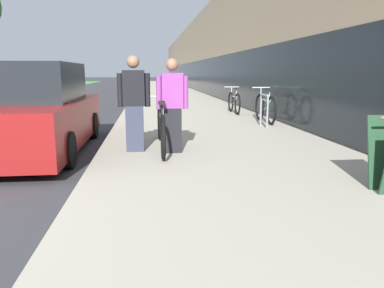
{
  "coord_description": "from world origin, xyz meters",
  "views": [
    {
      "loc": [
        3.99,
        -3.88,
        1.53
      ],
      "look_at": [
        6.07,
        13.99,
        -1.94
      ],
      "focal_mm": 35.0,
      "sensor_mm": 36.0,
      "label": 1
    }
  ],
  "objects_px": {
    "tandem_bicycle": "(161,128)",
    "parked_sedan_curbside": "(35,113)",
    "person_rider": "(172,106)",
    "bike_rack_hoop": "(264,107)",
    "cruiser_bike_middle": "(234,102)",
    "cruiser_bike_nearest": "(265,108)",
    "person_bystander": "(134,104)"
  },
  "relations": [
    {
      "from": "person_rider",
      "to": "person_bystander",
      "type": "relative_size",
      "value": 0.97
    },
    {
      "from": "person_bystander",
      "to": "bike_rack_hoop",
      "type": "bearing_deg",
      "value": 39.41
    },
    {
      "from": "cruiser_bike_nearest",
      "to": "bike_rack_hoop",
      "type": "bearing_deg",
      "value": -109.11
    },
    {
      "from": "bike_rack_hoop",
      "to": "parked_sedan_curbside",
      "type": "bearing_deg",
      "value": -160.5
    },
    {
      "from": "cruiser_bike_middle",
      "to": "parked_sedan_curbside",
      "type": "distance_m",
      "value": 7.23
    },
    {
      "from": "tandem_bicycle",
      "to": "parked_sedan_curbside",
      "type": "bearing_deg",
      "value": 164.47
    },
    {
      "from": "person_bystander",
      "to": "bike_rack_hoop",
      "type": "distance_m",
      "value": 4.15
    },
    {
      "from": "person_bystander",
      "to": "cruiser_bike_nearest",
      "type": "distance_m",
      "value": 4.98
    },
    {
      "from": "bike_rack_hoop",
      "to": "cruiser_bike_nearest",
      "type": "bearing_deg",
      "value": 70.89
    },
    {
      "from": "person_bystander",
      "to": "cruiser_bike_middle",
      "type": "xyz_separation_m",
      "value": [
        3.17,
        5.94,
        -0.47
      ]
    },
    {
      "from": "bike_rack_hoop",
      "to": "cruiser_bike_middle",
      "type": "distance_m",
      "value": 3.32
    },
    {
      "from": "person_bystander",
      "to": "cruiser_bike_nearest",
      "type": "height_order",
      "value": "person_bystander"
    },
    {
      "from": "tandem_bicycle",
      "to": "person_rider",
      "type": "height_order",
      "value": "person_rider"
    },
    {
      "from": "tandem_bicycle",
      "to": "parked_sedan_curbside",
      "type": "relative_size",
      "value": 0.55
    },
    {
      "from": "cruiser_bike_nearest",
      "to": "parked_sedan_curbside",
      "type": "height_order",
      "value": "parked_sedan_curbside"
    },
    {
      "from": "bike_rack_hoop",
      "to": "parked_sedan_curbside",
      "type": "distance_m",
      "value": 5.43
    },
    {
      "from": "person_rider",
      "to": "tandem_bicycle",
      "type": "bearing_deg",
      "value": 120.77
    },
    {
      "from": "tandem_bicycle",
      "to": "bike_rack_hoop",
      "type": "height_order",
      "value": "tandem_bicycle"
    },
    {
      "from": "tandem_bicycle",
      "to": "parked_sedan_curbside",
      "type": "xyz_separation_m",
      "value": [
        -2.4,
        0.67,
        0.24
      ]
    },
    {
      "from": "person_rider",
      "to": "parked_sedan_curbside",
      "type": "relative_size",
      "value": 0.35
    },
    {
      "from": "tandem_bicycle",
      "to": "person_rider",
      "type": "bearing_deg",
      "value": -59.23
    },
    {
      "from": "cruiser_bike_middle",
      "to": "parked_sedan_curbside",
      "type": "bearing_deg",
      "value": -134.84
    },
    {
      "from": "cruiser_bike_nearest",
      "to": "parked_sedan_curbside",
      "type": "bearing_deg",
      "value": -153.54
    },
    {
      "from": "person_rider",
      "to": "person_bystander",
      "type": "distance_m",
      "value": 0.69
    },
    {
      "from": "bike_rack_hoop",
      "to": "cruiser_bike_nearest",
      "type": "relative_size",
      "value": 0.46
    },
    {
      "from": "tandem_bicycle",
      "to": "person_bystander",
      "type": "xyz_separation_m",
      "value": [
        -0.47,
        -0.15,
        0.45
      ]
    },
    {
      "from": "person_rider",
      "to": "cruiser_bike_nearest",
      "type": "height_order",
      "value": "person_rider"
    },
    {
      "from": "tandem_bicycle",
      "to": "cruiser_bike_nearest",
      "type": "xyz_separation_m",
      "value": [
        3.03,
        3.37,
        0.01
      ]
    },
    {
      "from": "tandem_bicycle",
      "to": "cruiser_bike_nearest",
      "type": "height_order",
      "value": "cruiser_bike_nearest"
    },
    {
      "from": "person_bystander",
      "to": "bike_rack_hoop",
      "type": "height_order",
      "value": "person_bystander"
    },
    {
      "from": "tandem_bicycle",
      "to": "parked_sedan_curbside",
      "type": "height_order",
      "value": "parked_sedan_curbside"
    },
    {
      "from": "parked_sedan_curbside",
      "to": "cruiser_bike_middle",
      "type": "bearing_deg",
      "value": 45.16
    }
  ]
}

